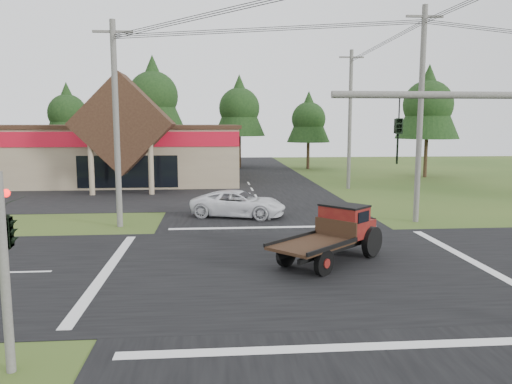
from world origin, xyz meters
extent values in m
plane|color=#334F1C|center=(0.00, 0.00, 0.00)|extent=(120.00, 120.00, 0.00)
cube|color=black|center=(0.00, 0.00, 0.01)|extent=(12.00, 120.00, 0.02)
cube|color=black|center=(0.00, 0.00, 0.01)|extent=(120.00, 12.00, 0.02)
cube|color=black|center=(-14.00, 19.00, 0.01)|extent=(28.00, 14.00, 0.02)
cube|color=gray|center=(-16.00, 30.00, 2.50)|extent=(30.00, 15.00, 5.00)
cube|color=#311C14|center=(-16.00, 30.00, 5.05)|extent=(30.40, 15.40, 0.30)
cube|color=maroon|center=(-16.00, 22.45, 4.10)|extent=(30.00, 0.12, 1.20)
cube|color=#311C14|center=(-10.00, 21.50, 5.30)|extent=(7.78, 4.00, 7.78)
cylinder|color=gray|center=(-12.20, 19.80, 2.00)|extent=(0.40, 0.40, 4.00)
cylinder|color=gray|center=(-7.80, 19.80, 2.00)|extent=(0.40, 0.40, 4.00)
cube|color=black|center=(-10.00, 22.48, 1.50)|extent=(8.00, 0.08, 2.60)
cylinder|color=#595651|center=(3.50, -7.50, 6.00)|extent=(8.00, 0.16, 0.16)
imported|color=black|center=(1.00, -7.50, 5.00)|extent=(0.16, 0.20, 1.00)
cylinder|color=#595651|center=(-7.50, -7.50, 2.20)|extent=(0.20, 0.20, 4.40)
imported|color=black|center=(-7.50, -7.30, 3.70)|extent=(0.53, 2.48, 1.00)
sphere|color=#FF0C0C|center=(-7.50, -7.15, 3.90)|extent=(0.18, 0.18, 0.18)
cylinder|color=#595651|center=(-8.00, 8.00, 5.25)|extent=(0.30, 0.30, 10.50)
cube|color=#595651|center=(-8.00, 8.00, 9.90)|extent=(2.00, 0.12, 0.12)
cylinder|color=#595651|center=(8.00, 8.00, 5.75)|extent=(0.30, 0.30, 11.50)
cube|color=#595651|center=(8.00, 8.00, 10.90)|extent=(2.00, 0.12, 0.12)
cylinder|color=#595651|center=(8.00, 22.00, 5.60)|extent=(0.30, 0.30, 11.20)
cube|color=#595651|center=(8.00, 22.00, 10.60)|extent=(2.00, 0.12, 0.12)
cylinder|color=#332316|center=(-20.00, 42.00, 1.75)|extent=(0.36, 0.36, 3.50)
cone|color=black|center=(-20.00, 42.00, 6.80)|extent=(5.60, 5.60, 6.60)
sphere|color=black|center=(-20.00, 42.00, 6.50)|extent=(4.40, 4.40, 4.40)
cylinder|color=#332316|center=(-10.00, 41.00, 2.27)|extent=(0.36, 0.36, 4.55)
cone|color=black|center=(-10.00, 41.00, 8.84)|extent=(7.28, 7.28, 8.58)
sphere|color=black|center=(-10.00, 41.00, 8.45)|extent=(5.72, 5.72, 5.72)
cylinder|color=#332316|center=(0.00, 42.00, 1.92)|extent=(0.36, 0.36, 3.85)
cone|color=black|center=(0.00, 42.00, 7.48)|extent=(6.16, 6.16, 7.26)
sphere|color=black|center=(0.00, 42.00, 7.15)|extent=(4.84, 4.84, 4.84)
cylinder|color=#332316|center=(8.00, 40.00, 1.57)|extent=(0.36, 0.36, 3.15)
cone|color=black|center=(8.00, 40.00, 6.12)|extent=(5.04, 5.04, 5.94)
sphere|color=black|center=(8.00, 40.00, 5.85)|extent=(3.96, 3.96, 3.96)
cylinder|color=#332316|center=(18.00, 30.00, 1.92)|extent=(0.36, 0.36, 3.85)
cone|color=black|center=(18.00, 30.00, 7.48)|extent=(6.16, 6.16, 7.26)
sphere|color=black|center=(18.00, 30.00, 7.15)|extent=(4.84, 4.84, 4.84)
imported|color=white|center=(-1.65, 10.34, 0.75)|extent=(5.92, 4.00, 1.51)
camera|label=1|loc=(-3.01, -18.17, 5.40)|focal=35.00mm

